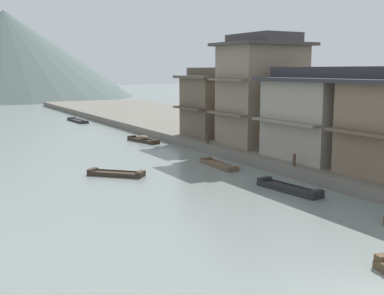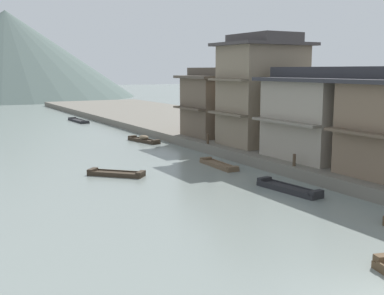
# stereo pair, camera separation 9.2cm
# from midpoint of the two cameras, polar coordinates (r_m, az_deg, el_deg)

# --- Properties ---
(riverbank_right) EXTENTS (18.00, 110.00, 0.74)m
(riverbank_right) POSITION_cam_midpoint_polar(r_m,az_deg,el_deg) (47.84, 8.21, 1.45)
(riverbank_right) COLOR #6B665B
(riverbank_right) RESTS_ON ground
(boat_moored_second) EXTENTS (1.70, 4.24, 0.65)m
(boat_moored_second) POSITION_cam_midpoint_polar(r_m,az_deg,el_deg) (45.58, -5.65, 0.93)
(boat_moored_second) COLOR #33281E
(boat_moored_second) RESTS_ON ground
(boat_moored_third) EXTENTS (1.40, 4.33, 0.45)m
(boat_moored_third) POSITION_cam_midpoint_polar(r_m,az_deg,el_deg) (27.52, 11.41, -4.79)
(boat_moored_third) COLOR #232326
(boat_moored_third) RESTS_ON ground
(boat_moored_far) EXTENTS (1.09, 4.17, 0.36)m
(boat_moored_far) POSITION_cam_midpoint_polar(r_m,az_deg,el_deg) (33.85, 3.22, -2.07)
(boat_moored_far) COLOR brown
(boat_moored_far) RESTS_ON ground
(boat_midriver_drifting) EXTENTS (1.28, 5.79, 0.36)m
(boat_midriver_drifting) POSITION_cam_midpoint_polar(r_m,az_deg,el_deg) (64.89, -13.19, 3.08)
(boat_midriver_drifting) COLOR #232326
(boat_midriver_drifting) RESTS_ON ground
(boat_midriver_upstream) EXTENTS (3.30, 3.28, 0.37)m
(boat_midriver_upstream) POSITION_cam_midpoint_polar(r_m,az_deg,el_deg) (31.30, -8.83, -3.07)
(boat_midriver_upstream) COLOR #33281E
(boat_midriver_upstream) RESTS_ON ground
(house_waterfront_tall) EXTENTS (6.87, 6.99, 6.14)m
(house_waterfront_tall) POSITION_cam_midpoint_polar(r_m,az_deg,el_deg) (34.04, 15.05, 3.85)
(house_waterfront_tall) COLOR gray
(house_waterfront_tall) RESTS_ON riverbank_right
(house_waterfront_narrow) EXTENTS (7.08, 5.51, 8.74)m
(house_waterfront_narrow) POSITION_cam_midpoint_polar(r_m,az_deg,el_deg) (39.19, 8.32, 6.65)
(house_waterfront_narrow) COLOR #7F705B
(house_waterfront_narrow) RESTS_ON riverbank_right
(house_waterfront_far) EXTENTS (6.18, 5.60, 6.14)m
(house_waterfront_far) POSITION_cam_midpoint_polar(r_m,az_deg,el_deg) (44.10, 2.94, 5.31)
(house_waterfront_far) COLOR brown
(house_waterfront_far) RESTS_ON riverbank_right
(mooring_post_dock_mid) EXTENTS (0.20, 0.20, 0.76)m
(mooring_post_dock_mid) POSITION_cam_midpoint_polar(r_m,az_deg,el_deg) (30.91, 12.02, -1.44)
(mooring_post_dock_mid) COLOR #473828
(mooring_post_dock_mid) RESTS_ON riverbank_right
(mooring_post_dock_far) EXTENTS (0.20, 0.20, 0.77)m
(mooring_post_dock_far) POSITION_cam_midpoint_polar(r_m,az_deg,el_deg) (39.39, 1.94, 1.01)
(mooring_post_dock_far) COLOR #473828
(mooring_post_dock_far) RESTS_ON riverbank_right
(hill_far_centre) EXTENTS (61.93, 61.93, 21.06)m
(hill_far_centre) POSITION_cam_midpoint_polar(r_m,az_deg,el_deg) (129.72, -20.90, 10.25)
(hill_far_centre) COLOR #4C5B56
(hill_far_centre) RESTS_ON ground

